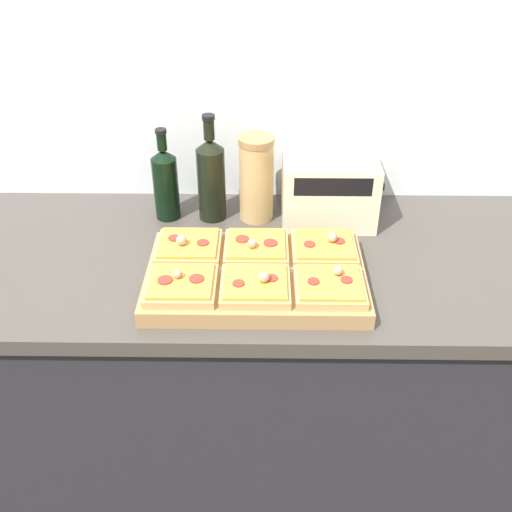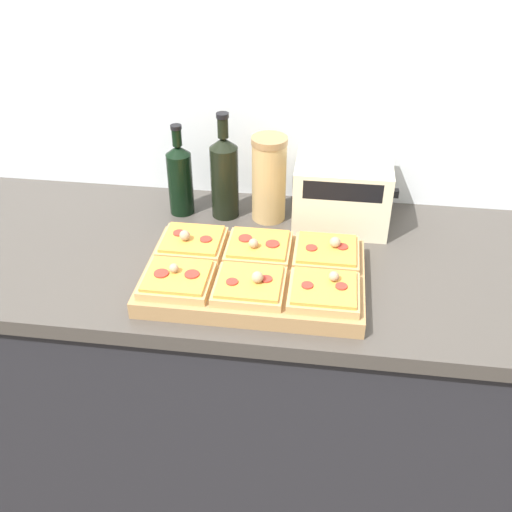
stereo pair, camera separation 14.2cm
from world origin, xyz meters
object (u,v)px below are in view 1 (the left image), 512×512
(wine_bottle, at_px, (211,177))
(toaster_oven, at_px, (329,188))
(cutting_board, at_px, (256,277))
(olive_oil_bottle, at_px, (166,182))
(grain_jar_tall, at_px, (256,178))

(wine_bottle, height_order, toaster_oven, wine_bottle)
(cutting_board, height_order, toaster_oven, toaster_oven)
(cutting_board, xyz_separation_m, toaster_oven, (0.20, 0.31, 0.07))
(olive_oil_bottle, height_order, wine_bottle, wine_bottle)
(cutting_board, height_order, wine_bottle, wine_bottle)
(grain_jar_tall, bearing_deg, olive_oil_bottle, 180.00)
(wine_bottle, distance_m, toaster_oven, 0.32)
(toaster_oven, bearing_deg, wine_bottle, 179.85)
(grain_jar_tall, relative_size, toaster_oven, 0.87)
(grain_jar_tall, distance_m, toaster_oven, 0.20)
(olive_oil_bottle, height_order, grain_jar_tall, olive_oil_bottle)
(olive_oil_bottle, relative_size, toaster_oven, 0.94)
(olive_oil_bottle, bearing_deg, grain_jar_tall, -0.00)
(olive_oil_bottle, relative_size, wine_bottle, 0.87)
(grain_jar_tall, bearing_deg, cutting_board, -89.46)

